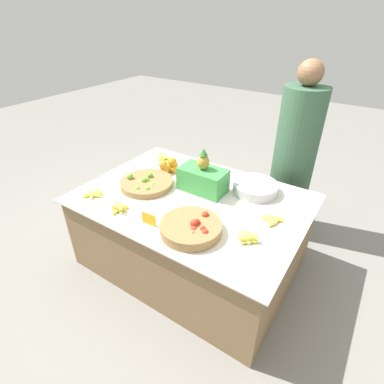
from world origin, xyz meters
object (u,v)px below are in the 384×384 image
object	(u,v)px
tomato_basket	(191,227)
metal_bowl	(255,188)
lime_bowl	(147,183)
price_sign	(149,219)
vendor_person	(293,161)
produce_crate	(203,178)

from	to	relation	value
tomato_basket	metal_bowl	world-z (taller)	tomato_basket
lime_bowl	metal_bowl	size ratio (longest dim) A/B	1.21
price_sign	vendor_person	world-z (taller)	vendor_person
price_sign	lime_bowl	bearing A→B (deg)	129.24
vendor_person	metal_bowl	bearing A→B (deg)	-101.15
metal_bowl	price_sign	world-z (taller)	price_sign
lime_bowl	tomato_basket	bearing A→B (deg)	-24.54
metal_bowl	produce_crate	xyz separation A→B (m)	(-0.35, -0.20, 0.07)
tomato_basket	price_sign	size ratio (longest dim) A/B	3.56
produce_crate	price_sign	bearing A→B (deg)	-96.22
tomato_basket	price_sign	bearing A→B (deg)	-162.00
vendor_person	tomato_basket	bearing A→B (deg)	-101.43
tomato_basket	produce_crate	distance (m)	0.53
tomato_basket	produce_crate	bearing A→B (deg)	113.80
tomato_basket	metal_bowl	distance (m)	0.69
tomato_basket	vendor_person	bearing A→B (deg)	78.57
lime_bowl	price_sign	distance (m)	0.51
metal_bowl	vendor_person	bearing A→B (deg)	78.85
metal_bowl	vendor_person	world-z (taller)	vendor_person
lime_bowl	produce_crate	bearing A→B (deg)	26.11
tomato_basket	price_sign	world-z (taller)	tomato_basket
tomato_basket	produce_crate	xyz separation A→B (m)	(-0.21, 0.48, 0.07)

